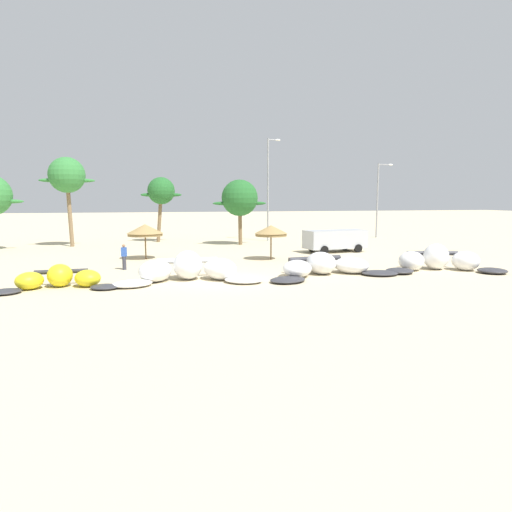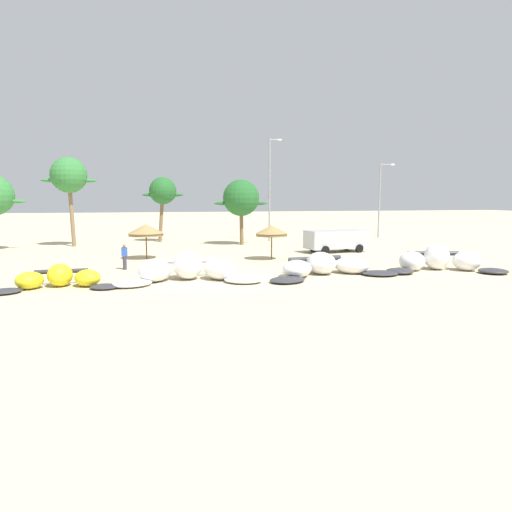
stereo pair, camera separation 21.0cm
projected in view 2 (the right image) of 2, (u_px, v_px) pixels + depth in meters
ground_plane at (229, 280)px, 24.46m from camera, size 260.00×260.00×0.00m
kite_far_left at (59, 279)px, 22.21m from camera, size 6.14×2.81×1.15m
kite_left at (188, 269)px, 24.12m from camera, size 8.17×3.95×1.59m
kite_left_of_center at (325, 267)px, 25.83m from camera, size 8.39×4.41×1.31m
kite_center at (439, 261)px, 27.45m from camera, size 7.44×4.37×1.62m
beach_umbrella_near_van at (146, 230)px, 32.61m from camera, size 2.64×2.64×2.58m
beach_umbrella_middle at (272, 231)px, 32.23m from camera, size 2.40×2.40×2.52m
parked_van at (335, 239)px, 36.97m from camera, size 5.45×2.74×1.84m
person_near_kites at (125, 257)px, 27.82m from camera, size 0.36×0.24×1.62m
palm_left at (69, 176)px, 40.82m from camera, size 4.90×3.27×8.23m
palm_left_of_gap at (163, 192)px, 45.46m from camera, size 4.15×2.77×6.64m
palm_center_left at (241, 198)px, 42.58m from camera, size 5.23×3.49×6.26m
lamppost_west at (270, 185)px, 46.32m from camera, size 1.41×0.24×10.63m
lamppost_west_center at (381, 196)px, 50.66m from camera, size 1.89×0.24×8.44m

